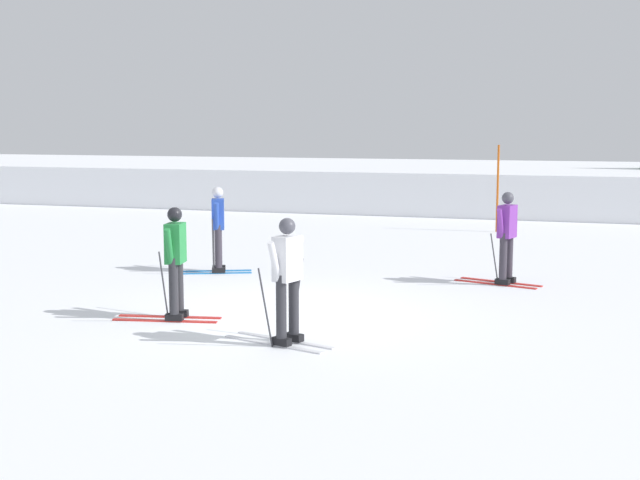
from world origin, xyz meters
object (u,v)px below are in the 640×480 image
object	(u,v)px
skier_purple	(506,235)
trail_marker_pole	(498,189)
skier_green	(175,260)
skier_white	(287,277)
skier_blue	(218,227)

from	to	relation	value
skier_purple	trail_marker_pole	bearing A→B (deg)	96.97
skier_purple	skier_green	xyz separation A→B (m)	(-4.47, -4.44, 0.00)
skier_white	skier_blue	world-z (taller)	same
skier_white	skier_blue	distance (m)	5.89
skier_white	skier_green	distance (m)	2.28
skier_blue	trail_marker_pole	xyz separation A→B (m)	(4.61, 8.32, 0.27)
skier_blue	skier_green	size ratio (longest dim) A/B	1.00
skier_green	trail_marker_pole	size ratio (longest dim) A/B	0.72
skier_purple	skier_blue	xyz separation A→B (m)	(-5.58, -0.39, 0.00)
skier_green	trail_marker_pole	distance (m)	12.86
skier_purple	skier_green	size ratio (longest dim) A/B	1.00
trail_marker_pole	skier_blue	bearing A→B (deg)	-119.01
skier_blue	skier_green	bearing A→B (deg)	-74.63
skier_green	trail_marker_pole	xyz separation A→B (m)	(3.50, 12.37, 0.27)
skier_purple	skier_white	bearing A→B (deg)	-114.00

